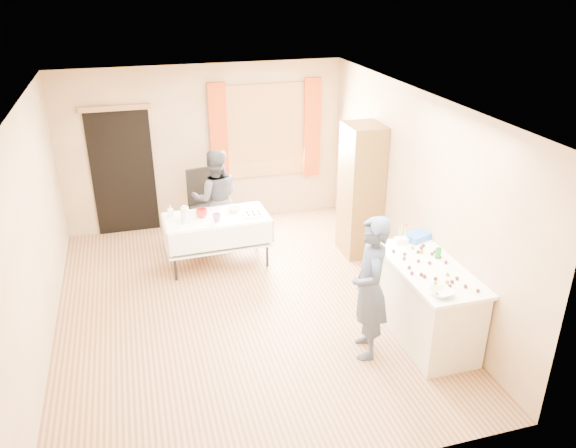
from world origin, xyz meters
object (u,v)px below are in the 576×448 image
object	(u,v)px
girl	(370,288)
woman	(216,198)
counter	(425,302)
party_table	(217,236)
cabinet	(361,191)
chair	(207,218)

from	to	relation	value
girl	woman	size ratio (longest dim) A/B	1.08
counter	party_table	xyz separation A→B (m)	(-1.99, 2.38, -0.01)
cabinet	woman	bearing A→B (deg)	157.17
woman	girl	bearing A→B (deg)	115.56
counter	girl	xyz separation A→B (m)	(-0.75, -0.10, 0.36)
cabinet	party_table	distance (m)	2.16
counter	girl	bearing A→B (deg)	-172.41
cabinet	girl	xyz separation A→B (m)	(-0.85, -2.29, -0.16)
counter	woman	size ratio (longest dim) A/B	1.00
cabinet	woman	distance (m)	2.17
counter	party_table	distance (m)	3.11
chair	woman	bearing A→B (deg)	-76.90
cabinet	counter	size ratio (longest dim) A/B	1.29
party_table	woman	world-z (taller)	woman
counter	party_table	world-z (taller)	counter
counter	girl	distance (m)	0.84
chair	girl	distance (m)	3.65
woman	party_table	bearing A→B (deg)	86.57
party_table	woman	xyz separation A→B (m)	(0.10, 0.64, 0.31)
cabinet	party_table	size ratio (longest dim) A/B	1.32
cabinet	girl	bearing A→B (deg)	-110.38
cabinet	chair	xyz separation A→B (m)	(-2.11, 1.10, -0.65)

